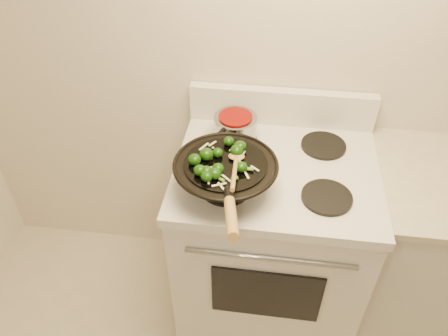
# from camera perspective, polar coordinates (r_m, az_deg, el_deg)

# --- Properties ---
(stove) EXTENTS (0.78, 0.67, 1.08)m
(stove) POSITION_cam_1_polar(r_m,az_deg,el_deg) (2.01, 5.93, -9.58)
(stove) COLOR silver
(stove) RESTS_ON ground
(wok) EXTENTS (0.37, 0.61, 0.23)m
(wok) POSITION_cam_1_polar(r_m,az_deg,el_deg) (1.52, 0.22, -0.85)
(wok) COLOR black
(wok) RESTS_ON stove
(stirfry) EXTENTS (0.25, 0.26, 0.04)m
(stirfry) POSITION_cam_1_polar(r_m,az_deg,el_deg) (1.48, -0.77, 1.00)
(stirfry) COLOR #113508
(stirfry) RESTS_ON wok
(wooden_spoon) EXTENTS (0.06, 0.26, 0.08)m
(wooden_spoon) POSITION_cam_1_polar(r_m,az_deg,el_deg) (1.45, 1.50, 0.37)
(wooden_spoon) COLOR #A47B40
(wooden_spoon) RESTS_ON wok
(saucepan) EXTENTS (0.17, 0.27, 0.10)m
(saucepan) POSITION_cam_1_polar(r_m,az_deg,el_deg) (1.77, 1.45, 5.37)
(saucepan) COLOR gray
(saucepan) RESTS_ON stove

